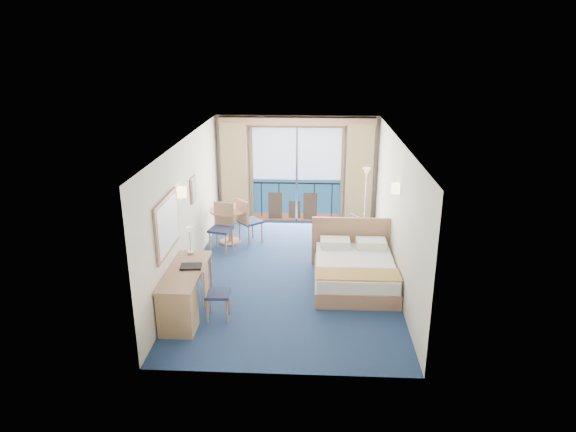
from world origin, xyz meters
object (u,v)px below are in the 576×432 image
object	(u,v)px
nightstand	(376,246)
table_chair_b	(222,224)
bed	(354,270)
desk	(179,302)
floor_lamp	(366,183)
armchair	(347,232)
desk_chair	(213,290)
round_table	(230,217)
table_chair_a	(247,219)

from	to	relation	value
nightstand	table_chair_b	size ratio (longest dim) A/B	0.47
bed	nightstand	distance (m)	1.44
table_chair_b	desk	bearing A→B (deg)	-79.72
bed	floor_lamp	world-z (taller)	floor_lamp
armchair	desk_chair	xyz separation A→B (m)	(-2.43, -3.37, 0.20)
armchair	table_chair_b	size ratio (longest dim) A/B	0.66
round_table	floor_lamp	bearing A→B (deg)	16.62
floor_lamp	bed	bearing A→B (deg)	-98.61
bed	armchair	size ratio (longest dim) A/B	2.79
table_chair_a	armchair	bearing A→B (deg)	-131.97
table_chair_a	table_chair_b	size ratio (longest dim) A/B	0.99
nightstand	desk	size ratio (longest dim) A/B	0.30
desk_chair	table_chair_a	world-z (taller)	table_chair_a
desk_chair	nightstand	bearing A→B (deg)	-51.03
floor_lamp	nightstand	bearing A→B (deg)	-86.18
armchair	desk	size ratio (longest dim) A/B	0.41
desk_chair	table_chair_a	bearing A→B (deg)	-5.59
armchair	desk_chair	world-z (taller)	desk_chair
table_chair_a	desk_chair	bearing A→B (deg)	135.26
armchair	desk	distance (m)	4.70
desk_chair	table_chair_a	distance (m)	3.37
nightstand	armchair	world-z (taller)	armchair
table_chair_a	desk	bearing A→B (deg)	128.04
nightstand	round_table	distance (m)	3.35
desk	table_chair_a	xyz separation A→B (m)	(0.63, 3.68, 0.15)
bed	desk_chair	size ratio (longest dim) A/B	2.11
bed	round_table	xyz separation A→B (m)	(-2.70, 2.02, 0.32)
bed	floor_lamp	xyz separation A→B (m)	(0.45, 2.96, 0.90)
bed	floor_lamp	size ratio (longest dim) A/B	1.24
table_chair_b	floor_lamp	bearing A→B (deg)	35.99
armchair	desk_chair	size ratio (longest dim) A/B	0.76
floor_lamp	round_table	xyz separation A→B (m)	(-3.15, -0.94, -0.59)
desk	armchair	bearing A→B (deg)	51.72
armchair	floor_lamp	xyz separation A→B (m)	(0.47, 0.97, 0.87)
bed	armchair	bearing A→B (deg)	90.50
bed	nightstand	size ratio (longest dim) A/B	3.85
nightstand	armchair	xyz separation A→B (m)	(-0.57, 0.67, 0.07)
armchair	round_table	bearing A→B (deg)	-33.39
armchair	table_chair_a	world-z (taller)	table_chair_a
armchair	round_table	world-z (taller)	round_table
nightstand	armchair	size ratio (longest dim) A/B	0.72
bed	desk_chair	distance (m)	2.82
table_chair_b	table_chair_a	bearing A→B (deg)	53.05
bed	armchair	world-z (taller)	bed
floor_lamp	desk_chair	world-z (taller)	floor_lamp
nightstand	desk	xyz separation A→B (m)	(-3.48, -3.02, 0.19)
table_chair_a	table_chair_b	distance (m)	0.65
armchair	table_chair_a	xyz separation A→B (m)	(-2.28, -0.01, 0.28)
round_table	table_chair_b	world-z (taller)	table_chair_b
nightstand	table_chair_a	size ratio (longest dim) A/B	0.48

